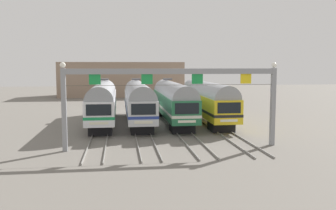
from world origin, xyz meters
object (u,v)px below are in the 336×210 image
commuter_train_white (103,101)px  commuter_train_yellow (207,99)px  commuter_train_green (173,100)px  catenary_gantry (172,86)px  commuter_train_silver (138,100)px

commuter_train_white → commuter_train_yellow: bearing=-0.0°
commuter_train_green → catenary_gantry: catenary_gantry is taller
commuter_train_yellow → commuter_train_silver: bearing=180.0°
commuter_train_white → commuter_train_yellow: size_ratio=1.00×
commuter_train_white → commuter_train_silver: (4.08, 0.00, 0.00)m
commuter_train_green → commuter_train_yellow: 4.08m
commuter_train_green → commuter_train_yellow: commuter_train_green is taller
commuter_train_green → catenary_gantry: 13.87m
commuter_train_white → commuter_train_yellow: commuter_train_white is taller
commuter_train_white → commuter_train_silver: bearing=0.0°
commuter_train_white → catenary_gantry: size_ratio=1.03×
commuter_train_silver → catenary_gantry: catenary_gantry is taller
commuter_train_yellow → catenary_gantry: 15.01m
commuter_train_white → commuter_train_green: 8.15m
commuter_train_green → commuter_train_white: bearing=180.0°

